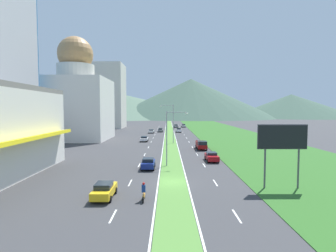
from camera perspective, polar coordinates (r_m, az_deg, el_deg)
ground_plane at (r=32.64m, az=1.02°, el=-12.01°), size 600.00×600.00×0.00m
grass_median at (r=91.85m, az=0.35°, el=-1.85°), size 3.20×240.00×0.06m
grass_verge_right at (r=94.25m, az=12.98°, el=-1.81°), size 24.00×240.00×0.06m
lane_dash_left_1 at (r=23.51m, az=-11.72°, el=-18.40°), size 0.16×2.80×0.01m
lane_dash_left_2 at (r=32.77m, az=-8.13°, el=-11.97°), size 0.16×2.80×0.01m
lane_dash_left_3 at (r=42.32m, az=-6.22°, el=-8.38°), size 0.16×2.80×0.01m
lane_dash_left_4 at (r=52.01m, az=-5.03°, el=-6.12°), size 0.16×2.80×0.01m
lane_dash_left_5 at (r=61.77m, az=-4.22°, el=-4.57°), size 0.16×2.80×0.01m
lane_dash_left_6 at (r=71.57m, az=-3.64°, el=-3.44°), size 0.16×2.80×0.01m
lane_dash_left_7 at (r=81.40m, az=-3.20°, el=-2.58°), size 0.16×2.80×0.01m
lane_dash_left_8 at (r=91.24m, az=-2.85°, el=-1.91°), size 0.16×2.80×0.01m
lane_dash_left_9 at (r=101.10m, az=-2.57°, el=-1.37°), size 0.16×2.80×0.01m
lane_dash_left_10 at (r=110.96m, az=-2.34°, el=-0.92°), size 0.16×2.80×0.01m
lane_dash_left_11 at (r=120.84m, az=-2.15°, el=-0.55°), size 0.16×2.80×0.01m
lane_dash_left_12 at (r=130.71m, az=-1.99°, el=-0.23°), size 0.16×2.80×0.01m
lane_dash_left_13 at (r=140.60m, az=-1.85°, el=0.04°), size 0.16×2.80×0.01m
lane_dash_left_14 at (r=150.48m, az=-1.73°, el=0.27°), size 0.16×2.80×0.01m
lane_dash_right_1 at (r=23.76m, az=14.54°, el=-18.20°), size 0.16×2.80×0.01m
lane_dash_right_2 at (r=32.95m, az=10.12°, el=-11.90°), size 0.16×2.80×0.01m
lane_dash_right_3 at (r=42.46m, az=7.75°, el=-8.35°), size 0.16×2.80×0.01m
lane_dash_right_4 at (r=52.12m, az=6.28°, el=-6.10°), size 0.16×2.80×0.01m
lane_dash_right_5 at (r=61.86m, az=5.27°, el=-4.56°), size 0.16×2.80×0.01m
lane_dash_right_6 at (r=71.65m, az=4.54°, el=-3.43°), size 0.16×2.80×0.01m
lane_dash_right_7 at (r=81.47m, az=3.99°, el=-2.58°), size 0.16×2.80×0.01m
lane_dash_right_8 at (r=91.30m, az=3.56°, el=-1.91°), size 0.16×2.80×0.01m
lane_dash_right_9 at (r=101.15m, az=3.21°, el=-1.37°), size 0.16×2.80×0.01m
lane_dash_right_10 at (r=111.01m, az=2.92°, el=-0.92°), size 0.16×2.80×0.01m
lane_dash_right_11 at (r=120.88m, az=2.69°, el=-0.55°), size 0.16×2.80×0.01m
lane_dash_right_12 at (r=130.76m, az=2.48°, el=-0.23°), size 0.16×2.80×0.01m
lane_dash_right_13 at (r=140.64m, az=2.31°, el=0.04°), size 0.16×2.80×0.01m
lane_dash_right_14 at (r=150.52m, az=2.16°, el=0.27°), size 0.16×2.80×0.01m
edge_line_median_left at (r=91.85m, az=-0.74°, el=-1.87°), size 0.16×240.00×0.01m
edge_line_median_right at (r=91.88m, az=1.44°, el=-1.87°), size 0.16×240.00×0.01m
domed_building at (r=81.63m, az=-19.06°, el=5.34°), size 18.36×18.36×29.49m
midrise_colored at (r=129.60m, az=-12.87°, el=6.25°), size 15.50×15.50×29.90m
hill_far_left at (r=314.48m, az=-10.39°, el=4.41°), size 229.40×229.40×26.84m
hill_far_center at (r=281.84m, az=4.92°, el=5.94°), size 172.56×172.56×40.53m
hill_far_right at (r=313.40m, az=24.89°, el=3.93°), size 129.18×129.18×24.66m
street_lamp_near at (r=40.87m, az=0.31°, el=-1.74°), size 3.43×0.45×8.47m
street_lamp_mid at (r=68.15m, az=0.81°, el=1.04°), size 3.53×0.28×9.90m
billboard_roadside at (r=31.75m, az=23.36°, el=-2.77°), size 5.50×0.28×7.14m
car_0 at (r=129.47m, az=3.36°, el=0.08°), size 1.96×4.30×1.61m
car_1 at (r=98.11m, az=-3.61°, el=-1.11°), size 1.97×4.19×1.39m
car_2 at (r=27.81m, az=-13.53°, el=-13.21°), size 1.95×4.28×1.55m
car_3 at (r=72.77m, az=-5.11°, el=-2.74°), size 1.99×4.06×1.45m
car_4 at (r=45.88m, az=9.35°, el=-6.48°), size 2.01×4.50×1.50m
car_5 at (r=39.77m, az=-4.27°, el=-7.98°), size 1.97×4.21×1.58m
car_6 at (r=103.00m, az=-1.63°, el=-0.86°), size 1.91×4.42×1.47m
car_7 at (r=101.48m, az=2.30°, el=-0.89°), size 1.94×4.16×1.62m
car_8 at (r=126.90m, az=1.72°, el=0.00°), size 2.03×4.01×1.53m
pickup_truck_0 at (r=58.59m, az=7.19°, el=-4.07°), size 2.18×5.40×2.00m
motorcycle_rider at (r=26.43m, az=-5.24°, el=-14.12°), size 0.36×2.00×1.80m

